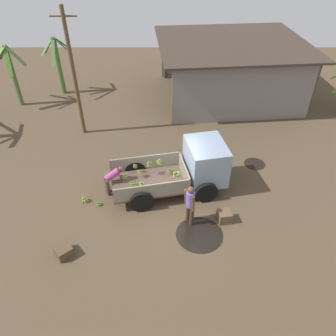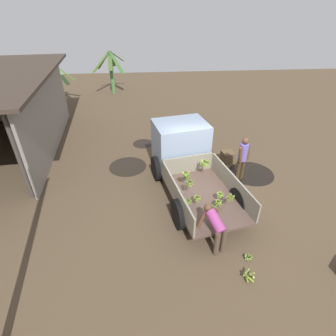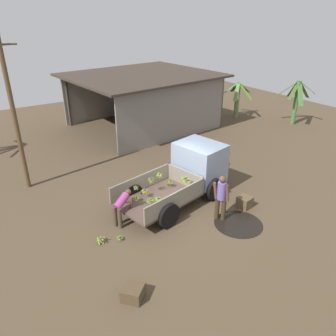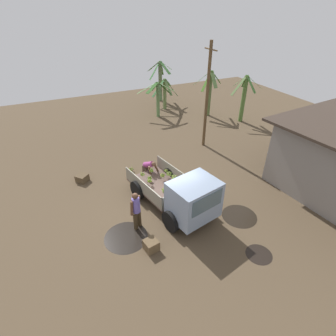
{
  "view_description": "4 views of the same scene",
  "coord_description": "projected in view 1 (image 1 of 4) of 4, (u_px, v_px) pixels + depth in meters",
  "views": [
    {
      "loc": [
        0.0,
        -9.64,
        9.0
      ],
      "look_at": [
        0.0,
        0.36,
        1.1
      ],
      "focal_mm": 35.0,
      "sensor_mm": 36.0,
      "label": 1
    },
    {
      "loc": [
        -6.85,
        1.83,
        5.56
      ],
      "look_at": [
        -0.1,
        1.25,
        1.19
      ],
      "focal_mm": 28.0,
      "sensor_mm": 36.0,
      "label": 2
    },
    {
      "loc": [
        -6.06,
        -8.48,
        6.65
      ],
      "look_at": [
        -0.21,
        0.38,
        1.53
      ],
      "focal_mm": 35.0,
      "sensor_mm": 36.0,
      "label": 3
    },
    {
      "loc": [
        8.22,
        -3.56,
        7.65
      ],
      "look_at": [
        -0.58,
        0.54,
        1.5
      ],
      "focal_mm": 28.0,
      "sensor_mm": 36.0,
      "label": 4
    }
  ],
  "objects": [
    {
      "name": "ground",
      "position": [
        168.0,
        195.0,
        13.14
      ],
      "size": [
        36.0,
        36.0,
        0.0
      ],
      "primitive_type": "plane",
      "color": "brown"
    },
    {
      "name": "cargo_truck",
      "position": [
        194.0,
        166.0,
        12.95
      ],
      "size": [
        4.74,
        2.78,
        1.99
      ],
      "rotation": [
        0.0,
        0.0,
        0.2
      ],
      "color": "brown",
      "rests_on": "ground"
    },
    {
      "name": "mud_patch_2",
      "position": [
        255.0,
        164.0,
        14.75
      ],
      "size": [
        0.94,
        0.94,
        0.01
      ],
      "primitive_type": "cylinder",
      "color": "black",
      "rests_on": "ground"
    },
    {
      "name": "person_foreground_visitor",
      "position": [
        190.0,
        203.0,
        11.43
      ],
      "size": [
        0.46,
        0.56,
        1.7
      ],
      "rotation": [
        0.0,
        0.0,
        3.69
      ],
      "color": "#3C2E1B",
      "rests_on": "ground"
    },
    {
      "name": "warehouse_shed",
      "position": [
        239.0,
        56.0,
        18.81
      ],
      "size": [
        8.97,
        7.99,
        3.23
      ],
      "rotation": [
        0.0,
        0.0,
        0.1
      ],
      "color": "gray",
      "rests_on": "ground"
    },
    {
      "name": "wooden_crate_0",
      "position": [
        64.0,
        251.0,
        10.76
      ],
      "size": [
        0.72,
        0.72,
        0.36
      ],
      "primitive_type": "cube",
      "rotation": [
        0.0,
        0.0,
        0.7
      ],
      "color": "#4E3D28",
      "rests_on": "ground"
    },
    {
      "name": "mud_patch_0",
      "position": [
        211.0,
        156.0,
        15.24
      ],
      "size": [
        1.47,
        1.47,
        0.01
      ],
      "primitive_type": "cylinder",
      "color": "black",
      "rests_on": "ground"
    },
    {
      "name": "banana_bunch_on_ground_0",
      "position": [
        99.0,
        204.0,
        12.65
      ],
      "size": [
        0.21,
        0.21,
        0.14
      ],
      "color": "brown",
      "rests_on": "ground"
    },
    {
      "name": "person_worker_loading",
      "position": [
        112.0,
        178.0,
        12.87
      ],
      "size": [
        0.81,
        0.77,
        1.16
      ],
      "rotation": [
        0.0,
        0.0,
        0.41
      ],
      "color": "#4C3B2E",
      "rests_on": "ground"
    },
    {
      "name": "banana_palm_2",
      "position": [
        13.0,
        74.0,
        18.1
      ],
      "size": [
        1.94,
        2.0,
        3.44
      ],
      "color": "#546937",
      "rests_on": "ground"
    },
    {
      "name": "banana_bunch_on_ground_1",
      "position": [
        85.0,
        199.0,
        12.75
      ],
      "size": [
        0.3,
        0.3,
        0.25
      ],
      "color": "brown",
      "rests_on": "ground"
    },
    {
      "name": "wooden_crate_1",
      "position": [
        224.0,
        216.0,
        11.94
      ],
      "size": [
        0.55,
        0.55,
        0.43
      ],
      "primitive_type": "cube",
      "rotation": [
        0.0,
        0.0,
        3.31
      ],
      "color": "brown",
      "rests_on": "ground"
    },
    {
      "name": "utility_pole",
      "position": [
        74.0,
        74.0,
        14.95
      ],
      "size": [
        1.14,
        0.18,
        6.03
      ],
      "color": "brown",
      "rests_on": "ground"
    },
    {
      "name": "banana_palm_0",
      "position": [
        58.0,
        65.0,
        19.39
      ],
      "size": [
        1.79,
        2.39,
        3.4
      ],
      "color": "#537836",
      "rests_on": "ground"
    },
    {
      "name": "mud_patch_1",
      "position": [
        199.0,
        234.0,
        11.54
      ],
      "size": [
        1.68,
        1.68,
        0.01
      ],
      "primitive_type": "cylinder",
      "color": "black",
      "rests_on": "ground"
    }
  ]
}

